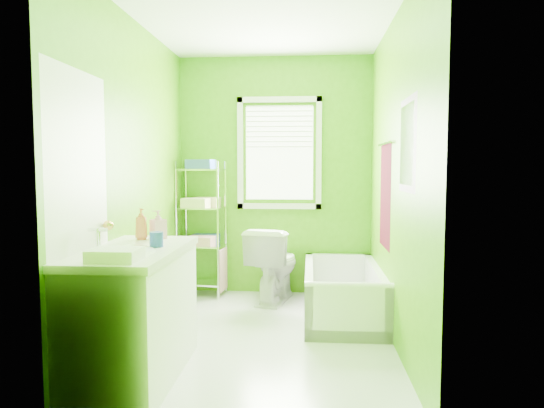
# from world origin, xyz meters

# --- Properties ---
(ground) EXTENTS (2.90, 2.90, 0.00)m
(ground) POSITION_xyz_m (0.00, 0.00, 0.00)
(ground) COLOR silver
(ground) RESTS_ON ground
(room_envelope) EXTENTS (2.14, 2.94, 2.62)m
(room_envelope) POSITION_xyz_m (0.00, 0.00, 1.55)
(room_envelope) COLOR #438E06
(room_envelope) RESTS_ON ground
(window) EXTENTS (0.92, 0.05, 1.22)m
(window) POSITION_xyz_m (0.05, 1.42, 1.61)
(window) COLOR white
(window) RESTS_ON ground
(door) EXTENTS (0.09, 0.80, 2.00)m
(door) POSITION_xyz_m (-1.04, -1.00, 1.00)
(door) COLOR white
(door) RESTS_ON ground
(right_wall_decor) EXTENTS (0.04, 1.48, 1.17)m
(right_wall_decor) POSITION_xyz_m (1.04, -0.02, 1.32)
(right_wall_decor) COLOR #470813
(right_wall_decor) RESTS_ON ground
(bathtub) EXTENTS (0.70, 1.51, 0.49)m
(bathtub) POSITION_xyz_m (0.70, 0.63, 0.16)
(bathtub) COLOR white
(bathtub) RESTS_ON ground
(toilet) EXTENTS (0.60, 0.85, 0.78)m
(toilet) POSITION_xyz_m (0.02, 1.10, 0.39)
(toilet) COLOR white
(toilet) RESTS_ON ground
(vanity) EXTENTS (0.59, 1.16, 1.10)m
(vanity) POSITION_xyz_m (-0.77, -0.84, 0.46)
(vanity) COLOR white
(vanity) RESTS_ON ground
(wire_shelf_unit) EXTENTS (0.53, 0.43, 1.48)m
(wire_shelf_unit) POSITION_xyz_m (-0.77, 1.27, 0.90)
(wire_shelf_unit) COLOR silver
(wire_shelf_unit) RESTS_ON ground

